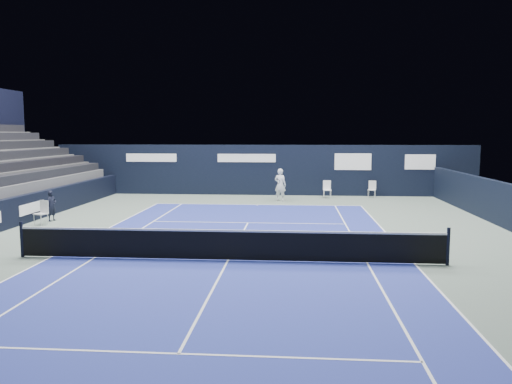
{
  "coord_description": "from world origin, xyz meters",
  "views": [
    {
      "loc": [
        1.96,
        -14.47,
        3.77
      ],
      "look_at": [
        0.32,
        6.68,
        1.3
      ],
      "focal_mm": 35.0,
      "sensor_mm": 36.0,
      "label": 1
    }
  ],
  "objects_px": {
    "folding_chair_back_b": "(372,188)",
    "tennis_player": "(280,185)",
    "folding_chair_back_a": "(327,188)",
    "line_judge_chair": "(42,211)",
    "tennis_net": "(228,244)"
  },
  "relations": [
    {
      "from": "folding_chair_back_b",
      "to": "line_judge_chair",
      "type": "distance_m",
      "value": 18.26
    },
    {
      "from": "folding_chair_back_a",
      "to": "line_judge_chair",
      "type": "bearing_deg",
      "value": -144.72
    },
    {
      "from": "folding_chair_back_b",
      "to": "tennis_net",
      "type": "relative_size",
      "value": 0.08
    },
    {
      "from": "folding_chair_back_a",
      "to": "tennis_net",
      "type": "distance_m",
      "value": 15.61
    },
    {
      "from": "tennis_net",
      "to": "line_judge_chair",
      "type": "bearing_deg",
      "value": 147.91
    },
    {
      "from": "folding_chair_back_a",
      "to": "tennis_net",
      "type": "xyz_separation_m",
      "value": [
        -3.9,
        -15.12,
        -0.08
      ]
    },
    {
      "from": "tennis_net",
      "to": "tennis_player",
      "type": "xyz_separation_m",
      "value": [
        1.16,
        13.57,
        0.41
      ]
    },
    {
      "from": "tennis_net",
      "to": "tennis_player",
      "type": "bearing_deg",
      "value": 85.1
    },
    {
      "from": "folding_chair_back_a",
      "to": "tennis_player",
      "type": "xyz_separation_m",
      "value": [
        -2.74,
        -1.55,
        0.33
      ]
    },
    {
      "from": "folding_chair_back_b",
      "to": "tennis_player",
      "type": "bearing_deg",
      "value": -143.3
    },
    {
      "from": "folding_chair_back_b",
      "to": "line_judge_chair",
      "type": "xyz_separation_m",
      "value": [
        -15.12,
        -10.23,
        0.01
      ]
    },
    {
      "from": "folding_chair_back_a",
      "to": "tennis_player",
      "type": "height_order",
      "value": "tennis_player"
    },
    {
      "from": "line_judge_chair",
      "to": "tennis_net",
      "type": "xyz_separation_m",
      "value": [
        8.53,
        -5.35,
        -0.07
      ]
    },
    {
      "from": "line_judge_chair",
      "to": "tennis_player",
      "type": "xyz_separation_m",
      "value": [
        9.69,
        8.22,
        0.35
      ]
    },
    {
      "from": "folding_chair_back_a",
      "to": "line_judge_chair",
      "type": "xyz_separation_m",
      "value": [
        -12.43,
        -9.77,
        -0.02
      ]
    }
  ]
}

